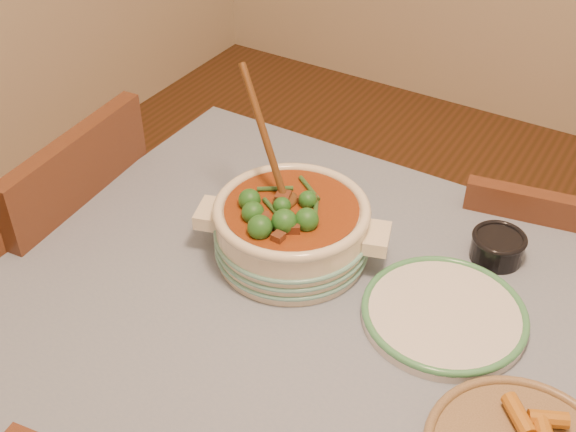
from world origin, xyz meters
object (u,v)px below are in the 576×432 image
(stew_casserole, at_px, (292,225))
(white_plate, at_px, (444,314))
(dining_table, at_px, (425,408))
(condiment_bowl, at_px, (498,246))
(chair_left, at_px, (64,265))
(chair_far, at_px, (532,293))

(stew_casserole, relative_size, white_plate, 0.99)
(dining_table, bearing_deg, stew_casserole, 159.07)
(dining_table, distance_m, white_plate, 0.17)
(dining_table, distance_m, condiment_bowl, 0.36)
(dining_table, xyz_separation_m, stew_casserole, (-0.35, 0.13, 0.17))
(white_plate, bearing_deg, dining_table, -76.79)
(dining_table, relative_size, white_plate, 4.38)
(dining_table, relative_size, condiment_bowl, 12.74)
(chair_left, bearing_deg, white_plate, 89.42)
(stew_casserole, xyz_separation_m, condiment_bowl, (0.35, 0.20, -0.04))
(stew_casserole, xyz_separation_m, chair_far, (0.40, 0.47, -0.37))
(condiment_bowl, bearing_deg, white_plate, -96.65)
(dining_table, distance_m, chair_far, 0.64)
(white_plate, relative_size, chair_left, 0.42)
(white_plate, xyz_separation_m, chair_far, (0.08, 0.48, -0.30))
(condiment_bowl, bearing_deg, chair_far, 78.49)
(stew_casserole, distance_m, condiment_bowl, 0.41)
(chair_far, bearing_deg, dining_table, 74.91)
(white_plate, height_order, condiment_bowl, condiment_bowl)
(white_plate, distance_m, condiment_bowl, 0.21)
(stew_casserole, relative_size, chair_far, 0.46)
(condiment_bowl, xyz_separation_m, chair_far, (0.05, 0.27, -0.32))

